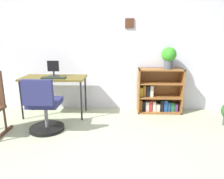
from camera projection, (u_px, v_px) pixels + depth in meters
name	position (u px, v px, depth m)	size (l,w,h in m)	color
ground_plane	(81.00, 176.00, 2.17)	(6.24, 6.24, 0.00)	#A2AB89
wall_back	(99.00, 48.00, 3.96)	(5.20, 0.12, 2.35)	silver
desk	(54.00, 80.00, 3.68)	(1.11, 0.53, 0.71)	brown
monitor	(53.00, 69.00, 3.71)	(0.20, 0.19, 0.28)	#262628
keyboard	(54.00, 78.00, 3.56)	(0.40, 0.15, 0.02)	black
office_chair	(44.00, 109.00, 3.08)	(0.52, 0.55, 0.84)	black
bookshelf_low	(158.00, 93.00, 3.93)	(0.81, 0.30, 0.83)	brown
potted_plant_on_shelf	(169.00, 56.00, 3.70)	(0.26, 0.26, 0.39)	#474C51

